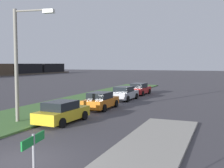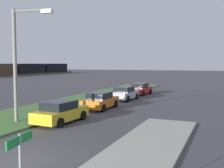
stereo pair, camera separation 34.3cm
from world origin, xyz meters
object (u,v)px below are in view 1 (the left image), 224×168
at_px(parked_car_silver, 124,93).
at_px(streetlight, 21,57).
at_px(parked_car_yellow, 62,112).
at_px(parked_car_orange, 101,101).
at_px(parked_car_red, 139,89).

distance_m(parked_car_silver, streetlight, 14.34).
bearing_deg(parked_car_yellow, streetlight, 118.75).
bearing_deg(streetlight, parked_car_silver, -9.78).
xyz_separation_m(parked_car_yellow, streetlight, (-1.15, 2.35, 3.67)).
bearing_deg(parked_car_yellow, parked_car_silver, 2.69).
relative_size(parked_car_orange, streetlight, 0.57).
distance_m(parked_car_orange, parked_car_red, 11.92).
xyz_separation_m(parked_car_orange, streetlight, (-7.28, 2.41, 3.67)).
bearing_deg(parked_car_silver, parked_car_orange, -177.20).
height_order(parked_car_red, streetlight, streetlight).
height_order(parked_car_orange, streetlight, streetlight).
bearing_deg(parked_car_orange, parked_car_silver, 0.57).
bearing_deg(parked_car_orange, parked_car_red, -0.01).
height_order(parked_car_silver, streetlight, streetlight).
height_order(parked_car_silver, parked_car_red, same).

